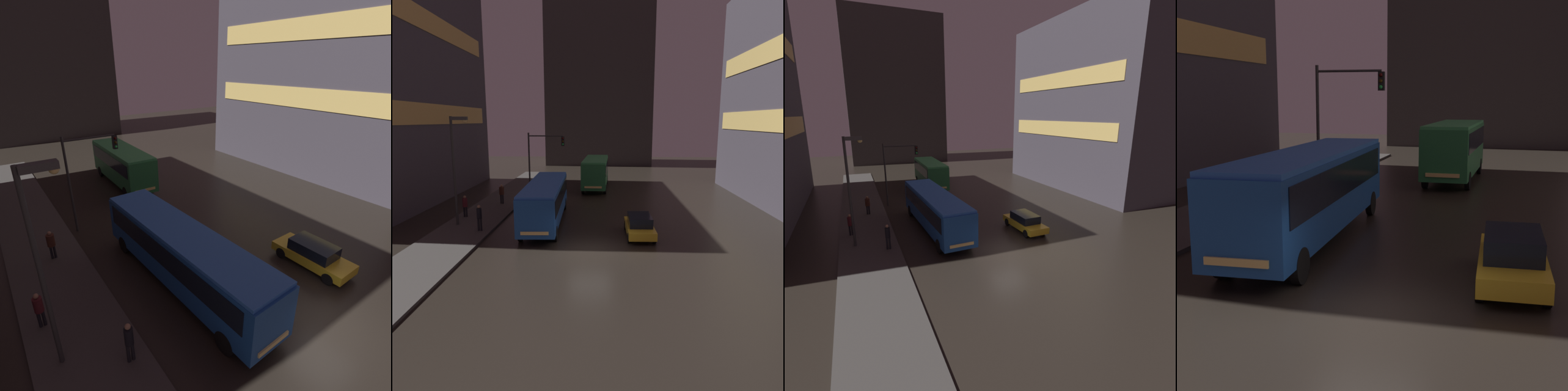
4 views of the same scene
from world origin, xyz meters
The scene contains 12 objects.
ground_plane centered at (0.00, 0.00, 0.00)m, with size 120.00×120.00×0.00m, color black.
sidewalk_left centered at (-9.00, 10.00, 0.07)m, with size 4.00×48.00×0.15m.
building_right_block centered at (19.43, 14.52, 10.29)m, with size 10.07×22.44×20.58m.
building_far_backdrop centered at (-0.39, 48.90, 13.64)m, with size 18.07×12.00×27.29m.
bus_near centered at (-3.61, 6.13, 1.93)m, with size 2.91×11.83×3.13m.
bus_far centered at (-0.26, 21.26, 2.11)m, with size 2.83×9.53×3.44m.
car_taxi centered at (3.18, 3.13, 0.74)m, with size 1.88×4.41×1.43m.
pedestrian_near centered at (-8.59, 12.09, 1.22)m, with size 0.56×0.56×1.76m.
pedestrian_mid centered at (-7.76, 3.34, 1.21)m, with size 0.45×0.45×1.81m.
pedestrian_far centered at (-10.15, 7.09, 1.17)m, with size 0.42×0.42×1.72m.
traffic_light_main centered at (-5.33, 14.77, 4.40)m, with size 3.52×0.35×6.49m.
street_lamp_sidewalk centered at (-9.68, 4.83, 5.28)m, with size 1.25×0.36×7.78m.
Camera 3 is at (-9.51, -17.39, 9.34)m, focal length 28.00 mm.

